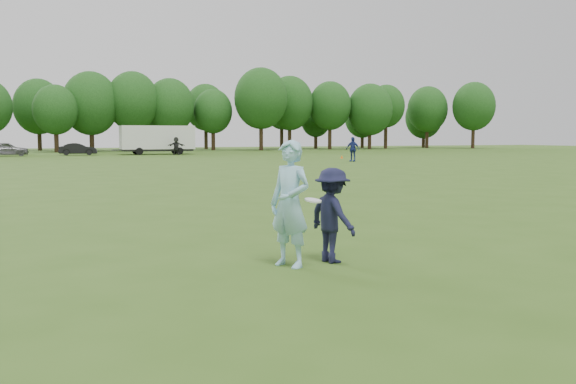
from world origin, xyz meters
The scene contains 11 objects.
ground centered at (0.00, 0.00, 0.00)m, with size 200.00×200.00×0.00m, color #325217.
thrower centered at (-0.38, -0.50, 1.01)m, with size 0.74×0.48×2.03m, color #91C9E1.
defender centered at (0.40, -0.45, 0.78)m, with size 1.01×0.58×1.57m, color #171833.
player_far_b centered at (19.70, 34.31, 1.00)m, with size 1.17×0.49×1.99m, color navy.
player_far_d centered at (10.06, 56.48, 0.98)m, with size 1.81×0.58×1.95m, color black.
car_e centered at (-6.86, 59.07, 0.73)m, with size 1.73×4.29×1.46m, color slate.
car_f centered at (0.12, 59.58, 0.65)m, with size 1.37×3.94×1.30m, color black.
field_cone centered at (21.94, 40.50, 0.15)m, with size 0.28×0.28×0.30m, color #DC5A0B.
disc_in_play centered at (-0.10, -0.78, 1.08)m, with size 0.28×0.29×0.08m.
cargo_trailer centered at (8.53, 59.15, 1.78)m, with size 9.00×2.75×3.20m.
treeline centered at (2.81, 76.90, 6.26)m, with size 130.35×18.39×11.74m.
Camera 1 is at (-4.09, -9.38, 2.09)m, focal length 38.00 mm.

